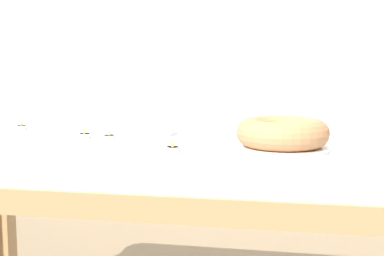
# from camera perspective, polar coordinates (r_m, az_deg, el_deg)

# --- Properties ---
(wall_back) EXTENTS (8.00, 0.10, 2.60)m
(wall_back) POSITION_cam_1_polar(r_m,az_deg,el_deg) (3.21, 6.13, 12.39)
(wall_back) COLOR silver
(wall_back) RESTS_ON ground
(dining_table) EXTENTS (1.88, 0.89, 0.76)m
(dining_table) POSITION_cam_1_polar(r_m,az_deg,el_deg) (1.59, 1.14, -5.12)
(dining_table) COLOR silver
(dining_table) RESTS_ON ground
(cake_chocolate_round) EXTENTS (0.26, 0.26, 0.09)m
(cake_chocolate_round) POSITION_cam_1_polar(r_m,az_deg,el_deg) (1.53, 9.62, -0.70)
(cake_chocolate_round) COLOR white
(cake_chocolate_round) RESTS_ON dining_table
(plate_stack) EXTENTS (0.21, 0.21, 0.04)m
(plate_stack) POSITION_cam_1_polar(r_m,az_deg,el_deg) (1.85, -4.92, -0.00)
(plate_stack) COLOR white
(plate_stack) RESTS_ON dining_table
(tealight_left_edge) EXTENTS (0.04, 0.04, 0.04)m
(tealight_left_edge) POSITION_cam_1_polar(r_m,az_deg,el_deg) (2.04, -17.73, 0.12)
(tealight_left_edge) COLOR silver
(tealight_left_edge) RESTS_ON dining_table
(tealight_near_front) EXTENTS (0.04, 0.04, 0.04)m
(tealight_near_front) POSITION_cam_1_polar(r_m,az_deg,el_deg) (1.48, -2.08, -2.24)
(tealight_near_front) COLOR silver
(tealight_near_front) RESTS_ON dining_table
(tealight_near_cakes) EXTENTS (0.04, 0.04, 0.04)m
(tealight_near_cakes) POSITION_cam_1_polar(r_m,az_deg,el_deg) (1.77, -11.38, -0.77)
(tealight_near_cakes) COLOR silver
(tealight_near_cakes) RESTS_ON dining_table
(tealight_centre) EXTENTS (0.04, 0.04, 0.04)m
(tealight_centre) POSITION_cam_1_polar(r_m,az_deg,el_deg) (1.72, -8.81, -0.95)
(tealight_centre) COLOR silver
(tealight_centre) RESTS_ON dining_table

